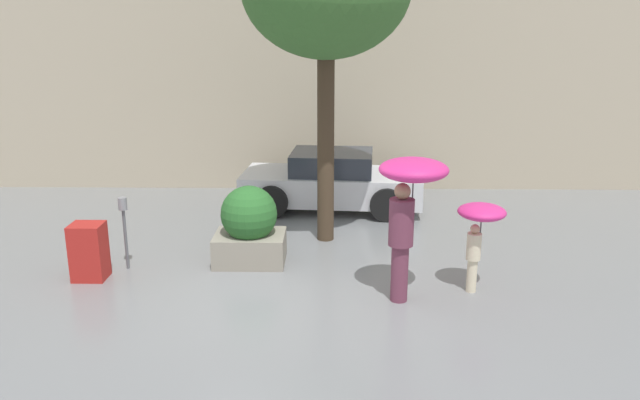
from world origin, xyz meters
name	(u,v)px	position (x,y,z in m)	size (l,w,h in m)	color
ground_plane	(270,298)	(0.00, 0.00, 0.00)	(40.00, 40.00, 0.00)	slate
building_facade	(293,63)	(0.00, 6.50, 3.00)	(18.00, 0.30, 6.00)	#B7A88E
planter_box	(249,227)	(-0.47, 1.44, 0.62)	(1.17, 0.94, 1.32)	gray
person_adult	(409,193)	(1.98, 0.01, 1.60)	(0.97, 0.97, 2.09)	brown
person_child	(480,222)	(3.07, 0.34, 1.09)	(0.70, 0.70, 1.35)	beige
parked_car_near	(332,182)	(0.91, 4.68, 0.59)	(3.92, 2.11, 1.25)	silver
parking_meter	(124,218)	(-2.45, 1.13, 0.87)	(0.14, 0.14, 1.21)	#595B60
newspaper_box	(89,252)	(-2.89, 0.70, 0.45)	(0.50, 0.44, 0.90)	#B2231E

